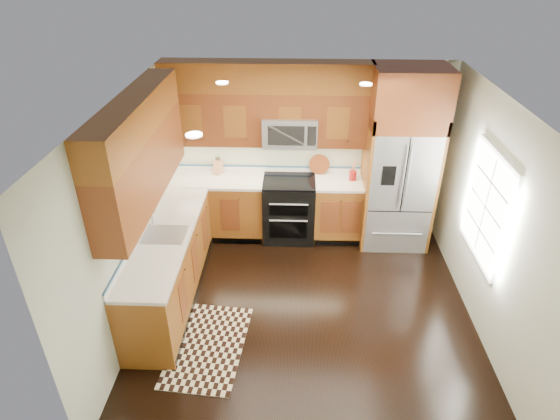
{
  "coord_description": "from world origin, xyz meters",
  "views": [
    {
      "loc": [
        -0.16,
        -4.4,
        3.99
      ],
      "look_at": [
        -0.34,
        0.6,
        1.07
      ],
      "focal_mm": 30.0,
      "sensor_mm": 36.0,
      "label": 1
    }
  ],
  "objects_px": {
    "knife_block": "(218,167)",
    "utensil_crock": "(353,174)",
    "rug": "(208,346)",
    "range": "(289,209)",
    "refrigerator": "(401,161)"
  },
  "relations": [
    {
      "from": "refrigerator",
      "to": "utensil_crock",
      "type": "bearing_deg",
      "value": 169.79
    },
    {
      "from": "range",
      "to": "refrigerator",
      "type": "xyz_separation_m",
      "value": [
        1.55,
        -0.04,
        0.83
      ]
    },
    {
      "from": "rug",
      "to": "utensil_crock",
      "type": "xyz_separation_m",
      "value": [
        1.78,
        2.39,
        1.04
      ]
    },
    {
      "from": "rug",
      "to": "knife_block",
      "type": "xyz_separation_m",
      "value": [
        -0.2,
        2.53,
        1.04
      ]
    },
    {
      "from": "range",
      "to": "rug",
      "type": "height_order",
      "value": "range"
    },
    {
      "from": "knife_block",
      "to": "utensil_crock",
      "type": "height_order",
      "value": "utensil_crock"
    },
    {
      "from": "knife_block",
      "to": "rug",
      "type": "bearing_deg",
      "value": -85.41
    },
    {
      "from": "utensil_crock",
      "to": "rug",
      "type": "bearing_deg",
      "value": -126.73
    },
    {
      "from": "range",
      "to": "knife_block",
      "type": "bearing_deg",
      "value": 168.05
    },
    {
      "from": "rug",
      "to": "refrigerator",
      "type": "bearing_deg",
      "value": 48.7
    },
    {
      "from": "range",
      "to": "knife_block",
      "type": "height_order",
      "value": "knife_block"
    },
    {
      "from": "refrigerator",
      "to": "knife_block",
      "type": "relative_size",
      "value": 9.9
    },
    {
      "from": "knife_block",
      "to": "utensil_crock",
      "type": "distance_m",
      "value": 1.99
    },
    {
      "from": "range",
      "to": "utensil_crock",
      "type": "distance_m",
      "value": 1.09
    },
    {
      "from": "rug",
      "to": "knife_block",
      "type": "height_order",
      "value": "knife_block"
    }
  ]
}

